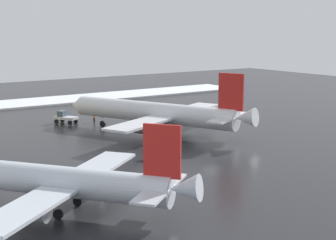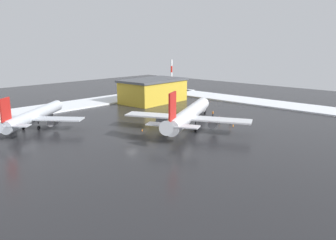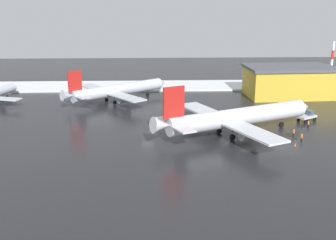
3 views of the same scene
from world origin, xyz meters
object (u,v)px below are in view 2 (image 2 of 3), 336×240
at_px(ground_crew_near_tug, 219,119).
at_px(ground_crew_beside_wing, 230,120).
at_px(airplane_foreground_jet, 34,116).
at_px(traffic_cone_mid_line, 142,130).
at_px(antenna_mast, 172,79).
at_px(traffic_cone_near_nose, 233,125).
at_px(airplane_parked_starboard, 189,114).
at_px(cargo_hangar, 153,91).
at_px(pushback_tug, 202,109).
at_px(ground_crew_by_nose_gear, 213,113).

relative_size(ground_crew_near_tug, ground_crew_beside_wing, 1.00).
xyz_separation_m(airplane_foreground_jet, ground_crew_beside_wing, (-39.04, 35.53, -2.31)).
relative_size(ground_crew_beside_wing, traffic_cone_mid_line, 3.11).
relative_size(antenna_mast, traffic_cone_near_nose, 28.34).
bearing_deg(ground_crew_near_tug, airplane_parked_starboard, -63.45).
xyz_separation_m(cargo_hangar, traffic_cone_near_nose, (12.25, 42.95, -4.17)).
xyz_separation_m(pushback_tug, traffic_cone_mid_line, (28.47, 2.51, -1.01)).
xyz_separation_m(ground_crew_beside_wing, traffic_cone_near_nose, (1.99, 2.21, -0.70)).
height_order(ground_crew_by_nose_gear, ground_crew_beside_wing, same).
height_order(ground_crew_beside_wing, antenna_mast, antenna_mast).
bearing_deg(airplane_foreground_jet, ground_crew_near_tug, -77.78).
distance_m(airplane_foreground_jet, ground_crew_beside_wing, 52.84).
distance_m(pushback_tug, traffic_cone_near_nose, 18.93).
relative_size(airplane_parked_starboard, traffic_cone_near_nose, 66.65).
bearing_deg(ground_crew_by_nose_gear, antenna_mast, 54.64).
distance_m(ground_crew_by_nose_gear, cargo_hangar, 32.27).
bearing_deg(ground_crew_near_tug, ground_crew_beside_wing, 43.30).
height_order(airplane_parked_starboard, ground_crew_by_nose_gear, airplane_parked_starboard).
bearing_deg(ground_crew_by_nose_gear, airplane_parked_starboard, -172.62).
distance_m(pushback_tug, ground_crew_near_tug, 13.40).
bearing_deg(ground_crew_beside_wing, ground_crew_by_nose_gear, -156.89).
height_order(cargo_hangar, traffic_cone_near_nose, cargo_hangar).
bearing_deg(ground_crew_by_nose_gear, traffic_cone_mid_line, 166.75).
height_order(ground_crew_near_tug, traffic_cone_mid_line, ground_crew_near_tug).
distance_m(antenna_mast, traffic_cone_near_nose, 52.33).
height_order(airplane_parked_starboard, ground_crew_beside_wing, airplane_parked_starboard).
relative_size(ground_crew_beside_wing, antenna_mast, 0.11).
bearing_deg(antenna_mast, traffic_cone_near_nose, 60.97).
bearing_deg(ground_crew_by_nose_gear, airplane_foreground_jet, 142.10).
bearing_deg(traffic_cone_near_nose, ground_crew_by_nose_gear, -120.37).
bearing_deg(airplane_foreground_jet, traffic_cone_near_nose, -83.35).
bearing_deg(ground_crew_by_nose_gear, ground_crew_near_tug, -137.95).
xyz_separation_m(airplane_parked_starboard, ground_crew_by_nose_gear, (-16.89, -4.26, -2.85)).
distance_m(pushback_tug, ground_crew_beside_wing, 16.05).
height_order(airplane_parked_starboard, antenna_mast, antenna_mast).
relative_size(airplane_foreground_jet, ground_crew_beside_wing, 16.43).
relative_size(cargo_hangar, traffic_cone_near_nose, 46.74).
xyz_separation_m(pushback_tug, ground_crew_beside_wing, (6.49, 14.68, -0.31)).
height_order(airplane_foreground_jet, pushback_tug, airplane_foreground_jet).
bearing_deg(cargo_hangar, ground_crew_beside_wing, 73.04).
xyz_separation_m(airplane_foreground_jet, ground_crew_near_tug, (-38.53, 32.28, -2.31)).
bearing_deg(pushback_tug, traffic_cone_mid_line, 153.30).
relative_size(airplane_foreground_jet, antenna_mast, 1.80).
relative_size(airplane_foreground_jet, traffic_cone_near_nose, 51.08).
relative_size(airplane_parked_starboard, ground_crew_by_nose_gear, 21.44).
relative_size(antenna_mast, traffic_cone_mid_line, 28.34).
distance_m(airplane_parked_starboard, pushback_tug, 21.28).
distance_m(airplane_parked_starboard, traffic_cone_mid_line, 12.68).
bearing_deg(ground_crew_beside_wing, traffic_cone_near_nose, 8.01).
bearing_deg(pushback_tug, cargo_hangar, 50.03).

